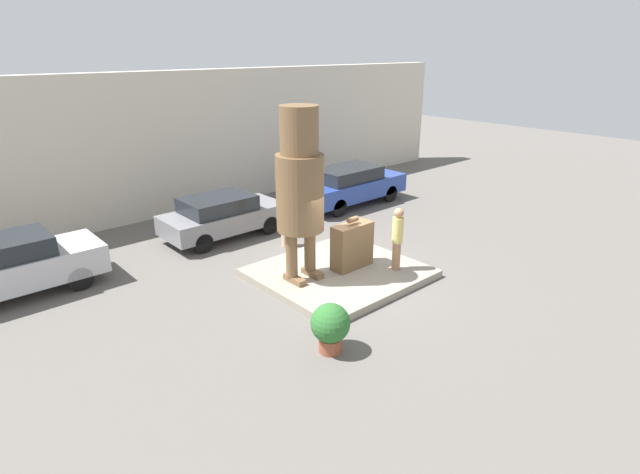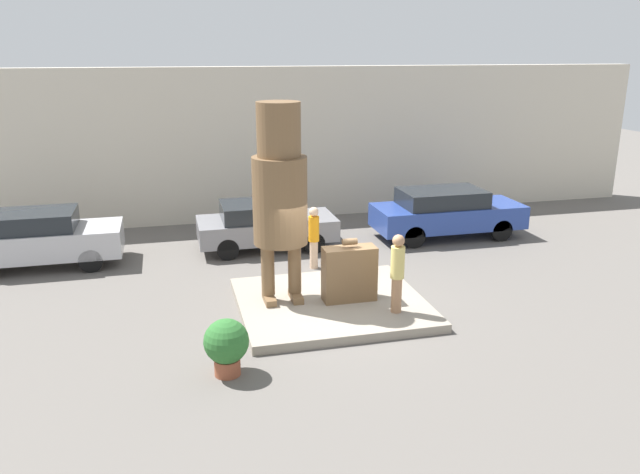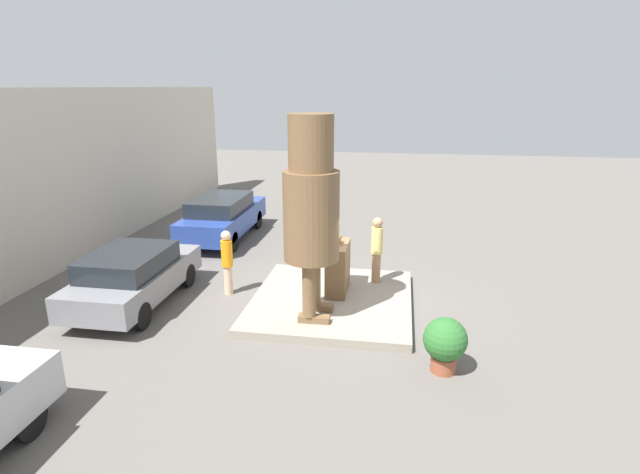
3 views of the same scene
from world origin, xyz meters
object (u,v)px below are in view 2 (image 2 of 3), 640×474
object	(u,v)px
parked_car_grey	(265,224)
parked_car_blue	(446,212)
planter_pot	(226,344)
tourist	(397,270)
parked_car_silver	(39,238)
statue_figure	(280,188)
giant_suitcase	(349,273)
worker_hivis	(314,235)

from	to	relation	value
parked_car_grey	parked_car_blue	size ratio (longest dim) A/B	0.87
parked_car_blue	planter_pot	distance (m)	10.46
tourist	parked_car_silver	xyz separation A→B (m)	(-8.19, 5.71, -0.35)
statue_figure	parked_car_silver	size ratio (longest dim) A/B	1.06
planter_pot	statue_figure	bearing A→B (deg)	61.21
tourist	parked_car_grey	world-z (taller)	tourist
parked_car_grey	parked_car_blue	distance (m)	5.75
giant_suitcase	parked_car_blue	bearing A→B (deg)	45.61
giant_suitcase	tourist	xyz separation A→B (m)	(0.80, -0.92, 0.33)
statue_figure	parked_car_grey	xyz separation A→B (m)	(0.36, 4.53, -2.07)
tourist	parked_car_blue	size ratio (longest dim) A/B	0.38
statue_figure	giant_suitcase	xyz separation A→B (m)	(1.50, -0.40, -1.99)
statue_figure	parked_car_silver	world-z (taller)	statue_figure
tourist	worker_hivis	xyz separation A→B (m)	(-0.95, 3.78, -0.23)
parked_car_silver	tourist	bearing A→B (deg)	-34.86
parked_car_blue	planter_pot	world-z (taller)	parked_car_blue
giant_suitcase	parked_car_grey	xyz separation A→B (m)	(-1.15, 4.93, -0.09)
parked_car_blue	planter_pot	size ratio (longest dim) A/B	4.32
statue_figure	parked_car_blue	bearing A→B (deg)	35.16
statue_figure	parked_car_grey	world-z (taller)	statue_figure
giant_suitcase	parked_car_grey	world-z (taller)	giant_suitcase
tourist	parked_car_blue	world-z (taller)	tourist
tourist	parked_car_silver	size ratio (longest dim) A/B	0.42
parked_car_blue	worker_hivis	xyz separation A→B (m)	(-4.75, -1.84, 0.11)
parked_car_silver	worker_hivis	bearing A→B (deg)	-14.89
parked_car_grey	planter_pot	size ratio (longest dim) A/B	3.74
statue_figure	worker_hivis	size ratio (longest dim) A/B	2.61
parked_car_grey	planter_pot	xyz separation A→B (m)	(-1.91, -7.35, -0.15)
giant_suitcase	worker_hivis	distance (m)	2.86
parked_car_grey	worker_hivis	size ratio (longest dim) A/B	2.36
tourist	parked_car_blue	distance (m)	6.79
parked_car_silver	giant_suitcase	bearing A→B (deg)	-32.92
statue_figure	parked_car_silver	xyz separation A→B (m)	(-5.89, 4.38, -2.00)
tourist	worker_hivis	size ratio (longest dim) A/B	1.03
parked_car_grey	giant_suitcase	bearing A→B (deg)	-76.91
parked_car_blue	parked_car_silver	bearing A→B (deg)	179.59
parked_car_grey	planter_pot	bearing A→B (deg)	-104.55
tourist	worker_hivis	world-z (taller)	tourist
parked_car_silver	worker_hivis	size ratio (longest dim) A/B	2.47
parked_car_silver	statue_figure	bearing A→B (deg)	-36.66
giant_suitcase	parked_car_silver	xyz separation A→B (m)	(-7.39, 4.78, -0.02)
planter_pot	worker_hivis	world-z (taller)	worker_hivis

